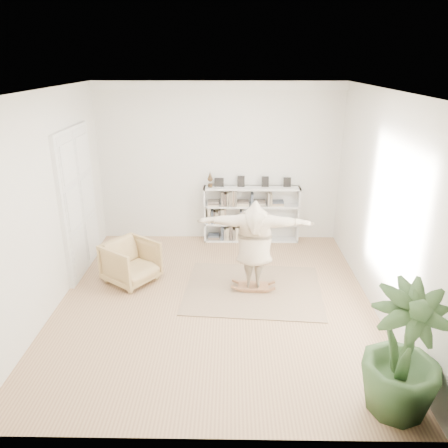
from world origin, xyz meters
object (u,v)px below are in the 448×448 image
armchair (131,262)px  person (254,242)px  rocker_board (253,286)px  bookshelf (251,215)px  houseplant (404,352)px

armchair → person: person is taller
rocker_board → bookshelf: bearing=93.2°
rocker_board → houseplant: bearing=-57.0°
person → bookshelf: bearing=-86.8°
rocker_board → person: size_ratio=0.29×
armchair → rocker_board: size_ratio=1.53×
rocker_board → armchair: bearing=176.8°
person → houseplant: (1.60, -2.93, -0.13)m
bookshelf → armchair: 3.17m
armchair → houseplant: (3.93, -3.23, 0.43)m
person → houseplant: size_ratio=1.22×
bookshelf → rocker_board: bookshelf is taller
bookshelf → person: size_ratio=1.08×
person → houseplant: bearing=123.0°
rocker_board → houseplant: houseplant is taller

